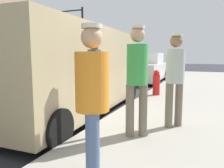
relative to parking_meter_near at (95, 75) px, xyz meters
The scene contains 9 objects.
ground_plane 2.01m from the parking_meter_near, 145.96° to the left, with size 80.00×80.00×0.00m, color #2D2D33.
parking_meter_near is the anchor object (origin of this frame).
pedestrian_in_gray 1.55m from the parking_meter_near, 44.53° to the left, with size 0.34×0.34×1.73m.
pedestrian_in_green 0.68m from the parking_meter_near, 28.45° to the left, with size 0.34×0.34×1.80m.
pedestrian_in_orange 1.32m from the parking_meter_near, 63.39° to the right, with size 0.34×0.34×1.63m.
parked_van 2.20m from the parking_meter_near, 133.04° to the left, with size 2.30×5.27×2.15m.
parked_sedan_ahead 9.36m from the parking_meter_near, 99.39° to the left, with size 2.03×4.44×1.65m.
traffic_light_corner 14.63m from the parking_meter_near, 124.26° to the left, with size 2.48×0.42×5.20m.
fire_hydrant 4.38m from the parking_meter_near, 88.68° to the left, with size 0.24×0.24×0.86m.
Camera 1 is at (2.96, -3.99, 1.48)m, focal length 35.01 mm.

